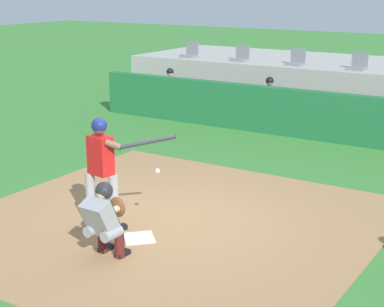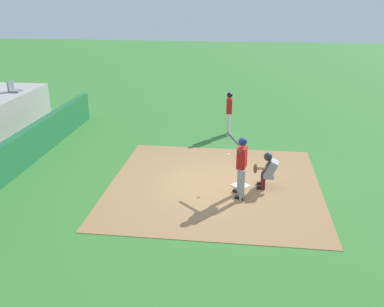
{
  "view_description": "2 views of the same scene",
  "coord_description": "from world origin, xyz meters",
  "px_view_note": "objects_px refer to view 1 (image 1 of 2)",
  "views": [
    {
      "loc": [
        5.32,
        -7.68,
        3.76
      ],
      "look_at": [
        0.0,
        0.7,
        1.0
      ],
      "focal_mm": 57.74,
      "sensor_mm": 36.0,
      "label": 1
    },
    {
      "loc": [
        -11.76,
        -0.77,
        5.56
      ],
      "look_at": [
        0.0,
        0.7,
        1.0
      ],
      "focal_mm": 39.42,
      "sensor_mm": 36.0,
      "label": 2
    }
  ],
  "objects_px": {
    "home_plate": "(139,238)",
    "dugout_player_0": "(168,89)",
    "stadium_seat_2": "(296,61)",
    "batter_at_plate": "(103,167)",
    "stadium_seat_0": "(190,53)",
    "stadium_seat_3": "(358,65)",
    "stadium_seat_1": "(241,57)",
    "catcher_crouched": "(105,217)",
    "dugout_player_1": "(267,100)"
  },
  "relations": [
    {
      "from": "stadium_seat_1",
      "to": "dugout_player_0",
      "type": "bearing_deg",
      "value": -123.73
    },
    {
      "from": "catcher_crouched",
      "to": "stadium_seat_1",
      "type": "distance_m",
      "value": 11.59
    },
    {
      "from": "batter_at_plate",
      "to": "stadium_seat_3",
      "type": "height_order",
      "value": "stadium_seat_3"
    },
    {
      "from": "dugout_player_1",
      "to": "stadium_seat_2",
      "type": "xyz_separation_m",
      "value": [
        -0.05,
        2.03,
        0.86
      ]
    },
    {
      "from": "dugout_player_1",
      "to": "stadium_seat_0",
      "type": "distance_m",
      "value": 4.37
    },
    {
      "from": "dugout_player_0",
      "to": "stadium_seat_2",
      "type": "relative_size",
      "value": 2.71
    },
    {
      "from": "catcher_crouched",
      "to": "stadium_seat_2",
      "type": "height_order",
      "value": "stadium_seat_2"
    },
    {
      "from": "home_plate",
      "to": "stadium_seat_3",
      "type": "height_order",
      "value": "stadium_seat_3"
    },
    {
      "from": "batter_at_plate",
      "to": "stadium_seat_0",
      "type": "distance_m",
      "value": 11.3
    },
    {
      "from": "home_plate",
      "to": "stadium_seat_0",
      "type": "xyz_separation_m",
      "value": [
        -5.57,
        10.18,
        1.51
      ]
    },
    {
      "from": "batter_at_plate",
      "to": "stadium_seat_3",
      "type": "xyz_separation_m",
      "value": [
        0.67,
        10.17,
        0.5
      ]
    },
    {
      "from": "home_plate",
      "to": "catcher_crouched",
      "type": "xyz_separation_m",
      "value": [
        0.0,
        -0.76,
        0.59
      ]
    },
    {
      "from": "dugout_player_1",
      "to": "stadium_seat_2",
      "type": "height_order",
      "value": "stadium_seat_2"
    },
    {
      "from": "stadium_seat_1",
      "to": "stadium_seat_2",
      "type": "relative_size",
      "value": 1.0
    },
    {
      "from": "home_plate",
      "to": "dugout_player_1",
      "type": "bearing_deg",
      "value": 102.48
    },
    {
      "from": "dugout_player_1",
      "to": "stadium_seat_2",
      "type": "bearing_deg",
      "value": 91.54
    },
    {
      "from": "stadium_seat_3",
      "to": "dugout_player_0",
      "type": "bearing_deg",
      "value": -158.14
    },
    {
      "from": "stadium_seat_2",
      "to": "home_plate",
      "type": "bearing_deg",
      "value": -79.66
    },
    {
      "from": "batter_at_plate",
      "to": "dugout_player_1",
      "type": "bearing_deg",
      "value": 97.92
    },
    {
      "from": "home_plate",
      "to": "dugout_player_0",
      "type": "xyz_separation_m",
      "value": [
        -5.07,
        8.14,
        0.65
      ]
    },
    {
      "from": "stadium_seat_0",
      "to": "stadium_seat_2",
      "type": "distance_m",
      "value": 3.71
    },
    {
      "from": "stadium_seat_0",
      "to": "stadium_seat_1",
      "type": "height_order",
      "value": "same"
    },
    {
      "from": "dugout_player_0",
      "to": "dugout_player_1",
      "type": "bearing_deg",
      "value": 0.0
    },
    {
      "from": "stadium_seat_2",
      "to": "batter_at_plate",
      "type": "bearing_deg",
      "value": -83.35
    },
    {
      "from": "dugout_player_0",
      "to": "stadium_seat_2",
      "type": "bearing_deg",
      "value": 32.32
    },
    {
      "from": "dugout_player_0",
      "to": "stadium_seat_0",
      "type": "relative_size",
      "value": 2.71
    },
    {
      "from": "dugout_player_0",
      "to": "stadium_seat_0",
      "type": "bearing_deg",
      "value": 103.77
    },
    {
      "from": "catcher_crouched",
      "to": "stadium_seat_0",
      "type": "xyz_separation_m",
      "value": [
        -5.57,
        10.94,
        0.93
      ]
    },
    {
      "from": "home_plate",
      "to": "stadium_seat_0",
      "type": "distance_m",
      "value": 11.7
    },
    {
      "from": "dugout_player_0",
      "to": "dugout_player_1",
      "type": "relative_size",
      "value": 1.0
    },
    {
      "from": "dugout_player_0",
      "to": "stadium_seat_3",
      "type": "xyz_separation_m",
      "value": [
        5.07,
        2.03,
        0.86
      ]
    },
    {
      "from": "catcher_crouched",
      "to": "stadium_seat_0",
      "type": "bearing_deg",
      "value": 117.0
    },
    {
      "from": "stadium_seat_1",
      "to": "stadium_seat_2",
      "type": "distance_m",
      "value": 1.86
    },
    {
      "from": "dugout_player_0",
      "to": "stadium_seat_1",
      "type": "xyz_separation_m",
      "value": [
        1.36,
        2.03,
        0.86
      ]
    },
    {
      "from": "dugout_player_1",
      "to": "stadium_seat_0",
      "type": "relative_size",
      "value": 2.71
    },
    {
      "from": "dugout_player_0",
      "to": "stadium_seat_3",
      "type": "bearing_deg",
      "value": 21.86
    },
    {
      "from": "stadium_seat_1",
      "to": "stadium_seat_2",
      "type": "height_order",
      "value": "same"
    },
    {
      "from": "batter_at_plate",
      "to": "stadium_seat_0",
      "type": "bearing_deg",
      "value": 115.73
    },
    {
      "from": "stadium_seat_0",
      "to": "stadium_seat_3",
      "type": "distance_m",
      "value": 5.57
    },
    {
      "from": "batter_at_plate",
      "to": "dugout_player_0",
      "type": "distance_m",
      "value": 9.26
    },
    {
      "from": "dugout_player_1",
      "to": "dugout_player_0",
      "type": "bearing_deg",
      "value": 180.0
    },
    {
      "from": "home_plate",
      "to": "catcher_crouched",
      "type": "distance_m",
      "value": 0.96
    },
    {
      "from": "dugout_player_1",
      "to": "stadium_seat_3",
      "type": "relative_size",
      "value": 2.71
    },
    {
      "from": "stadium_seat_3",
      "to": "dugout_player_1",
      "type": "bearing_deg",
      "value": -131.54
    },
    {
      "from": "stadium_seat_0",
      "to": "home_plate",
      "type": "bearing_deg",
      "value": -61.31
    },
    {
      "from": "dugout_player_0",
      "to": "stadium_seat_0",
      "type": "xyz_separation_m",
      "value": [
        -0.5,
        2.03,
        0.86
      ]
    },
    {
      "from": "batter_at_plate",
      "to": "home_plate",
      "type": "bearing_deg",
      "value": -0.88
    },
    {
      "from": "catcher_crouched",
      "to": "stadium_seat_0",
      "type": "distance_m",
      "value": 12.31
    },
    {
      "from": "catcher_crouched",
      "to": "dugout_player_1",
      "type": "distance_m",
      "value": 9.08
    },
    {
      "from": "stadium_seat_2",
      "to": "dugout_player_0",
      "type": "bearing_deg",
      "value": -147.68
    }
  ]
}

